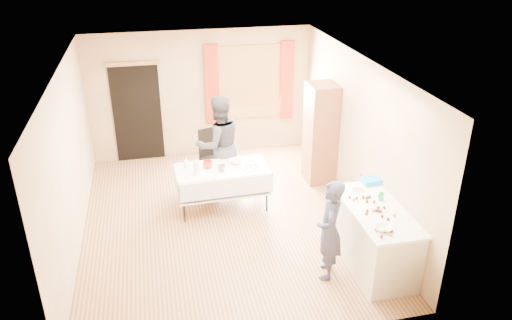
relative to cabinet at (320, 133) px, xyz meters
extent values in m
cube|color=#9E7047|center=(-1.99, -1.07, -0.95)|extent=(4.50, 5.50, 0.02)
cube|color=white|center=(-1.99, -1.07, 1.67)|extent=(4.50, 5.50, 0.02)
cube|color=tan|center=(-1.99, 1.69, 0.36)|extent=(4.50, 0.02, 2.60)
cube|color=tan|center=(-1.99, -3.83, 0.36)|extent=(4.50, 0.02, 2.60)
cube|color=tan|center=(-4.25, -1.07, 0.36)|extent=(0.02, 5.50, 2.60)
cube|color=tan|center=(0.27, -1.07, 0.36)|extent=(0.02, 5.50, 2.60)
cube|color=olive|center=(-0.99, 1.65, 0.56)|extent=(1.32, 0.06, 1.52)
cube|color=white|center=(-0.99, 1.64, 0.56)|extent=(1.20, 0.02, 1.40)
cube|color=#9D2B18|center=(-1.77, 1.60, 0.56)|extent=(0.28, 0.06, 1.65)
cube|color=#9D2B18|center=(-0.21, 1.60, 0.56)|extent=(0.28, 0.06, 1.65)
cube|color=black|center=(-3.29, 1.66, 0.06)|extent=(0.95, 0.04, 2.00)
cube|color=olive|center=(-3.29, 1.63, 1.08)|extent=(1.05, 0.06, 0.08)
cube|color=brown|center=(0.00, 0.00, 0.00)|extent=(0.50, 0.60, 1.88)
cube|color=beige|center=(-0.10, -2.68, -0.51)|extent=(0.70, 1.55, 0.86)
cube|color=silver|center=(-0.10, -2.68, -0.05)|extent=(0.76, 1.61, 0.04)
cube|color=silver|center=(-1.95, -0.66, -0.21)|extent=(1.54, 0.81, 0.04)
cube|color=black|center=(-1.94, 0.28, -0.47)|extent=(0.56, 0.56, 0.06)
cube|color=black|center=(-2.01, 0.46, -0.20)|extent=(0.42, 0.20, 0.62)
imported|color=#22253E|center=(-0.82, -2.78, -0.22)|extent=(0.75, 0.68, 1.45)
imported|color=black|center=(-1.89, -0.02, -0.04)|extent=(1.21, 1.11, 1.80)
cylinder|color=#139136|center=(0.04, -2.48, 0.03)|extent=(0.09, 0.09, 0.12)
imported|color=white|center=(-0.26, -3.19, 0.00)|extent=(0.32, 0.32, 0.05)
cube|color=white|center=(-0.18, -2.13, 0.01)|extent=(0.17, 0.13, 0.08)
cube|color=#118AE0|center=(0.13, -1.98, 0.01)|extent=(0.32, 0.23, 0.08)
cylinder|color=silver|center=(-2.38, -0.79, -0.08)|extent=(0.13, 0.13, 0.22)
imported|color=red|center=(-2.17, -0.60, -0.13)|extent=(0.25, 0.25, 0.13)
imported|color=red|center=(-1.97, -0.78, -0.13)|extent=(0.14, 0.14, 0.12)
imported|color=white|center=(-1.67, -0.54, -0.16)|extent=(0.30, 0.30, 0.06)
cube|color=white|center=(-1.47, -0.77, -0.18)|extent=(0.33, 0.27, 0.02)
imported|color=white|center=(-2.51, -0.48, -0.11)|extent=(0.11, 0.11, 0.16)
sphere|color=#3F2314|center=(0.03, -2.92, -0.01)|extent=(0.04, 0.04, 0.04)
sphere|color=black|center=(-0.12, -2.77, -0.01)|extent=(0.04, 0.04, 0.04)
sphere|color=black|center=(-0.18, -2.50, -0.01)|extent=(0.04, 0.04, 0.04)
sphere|color=black|center=(-0.02, -2.70, -0.01)|extent=(0.04, 0.04, 0.04)
sphere|color=black|center=(-0.15, -2.75, -0.01)|extent=(0.04, 0.04, 0.04)
sphere|color=black|center=(-0.28, -2.38, -0.01)|extent=(0.04, 0.04, 0.04)
sphere|color=#3F2314|center=(-0.19, -2.74, -0.01)|extent=(0.04, 0.04, 0.04)
sphere|color=black|center=(-0.18, -3.26, -0.01)|extent=(0.04, 0.04, 0.04)
sphere|color=black|center=(-0.28, -2.73, -0.01)|extent=(0.04, 0.04, 0.04)
sphere|color=black|center=(-0.37, -2.34, -0.01)|extent=(0.04, 0.04, 0.04)
sphere|color=black|center=(-0.18, -2.38, -0.01)|extent=(0.04, 0.04, 0.04)
sphere|color=black|center=(-0.36, -3.35, -0.01)|extent=(0.04, 0.04, 0.04)
sphere|color=#3F2314|center=(-0.35, -3.18, -0.01)|extent=(0.04, 0.04, 0.04)
sphere|color=black|center=(-0.09, -2.38, -0.01)|extent=(0.04, 0.04, 0.04)
sphere|color=black|center=(-0.13, -2.40, -0.01)|extent=(0.04, 0.04, 0.04)
sphere|color=black|center=(-0.32, -2.81, -0.01)|extent=(0.04, 0.04, 0.04)
sphere|color=black|center=(0.05, -2.40, -0.01)|extent=(0.04, 0.04, 0.04)
sphere|color=black|center=(-0.09, -2.99, -0.01)|extent=(0.04, 0.04, 0.04)
sphere|color=#3F2314|center=(-0.34, -2.42, -0.01)|extent=(0.04, 0.04, 0.04)
sphere|color=black|center=(-0.09, -2.69, -0.01)|extent=(0.04, 0.04, 0.04)
sphere|color=black|center=(-0.08, -2.53, -0.01)|extent=(0.04, 0.04, 0.04)
sphere|color=black|center=(-0.14, -2.41, -0.01)|extent=(0.04, 0.04, 0.04)
sphere|color=black|center=(-0.27, -3.25, -0.01)|extent=(0.04, 0.04, 0.04)
sphere|color=black|center=(-0.14, -2.90, -0.01)|extent=(0.04, 0.04, 0.04)
sphere|color=#3F2314|center=(-0.23, -3.33, -0.01)|extent=(0.04, 0.04, 0.04)
sphere|color=black|center=(-0.11, -2.79, -0.01)|extent=(0.04, 0.04, 0.04)
sphere|color=black|center=(-0.20, -3.08, -0.01)|extent=(0.04, 0.04, 0.04)
camera|label=1|loc=(-2.99, -8.07, 3.49)|focal=35.00mm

